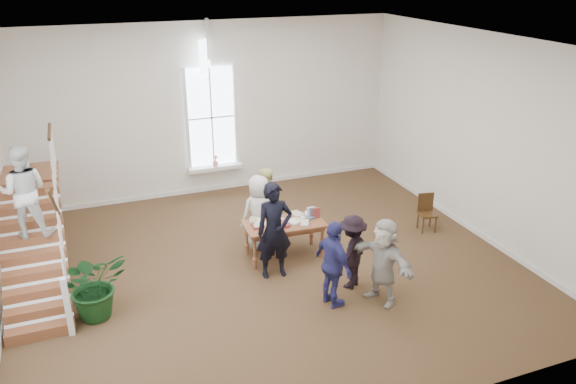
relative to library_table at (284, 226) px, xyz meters
name	(u,v)px	position (x,y,z in m)	size (l,w,h in m)	color
ground	(268,266)	(-0.47, -0.31, -0.71)	(10.00, 10.00, 0.00)	#402819
room_shell	(215,177)	(-0.47, 4.08, -0.30)	(10.49, 10.00, 10.00)	silver
staircase	(29,213)	(-4.81, 0.44, 0.91)	(1.10, 4.10, 2.92)	brown
library_table	(284,226)	(0.00, 0.00, 0.00)	(1.71, 0.91, 0.85)	brown
police_officer	(274,231)	(-0.45, -0.66, 0.28)	(0.72, 0.47, 1.98)	black
elderly_woman	(259,212)	(-0.35, 0.59, 0.13)	(0.81, 0.53, 1.66)	silver
person_yellow	(265,202)	(-0.05, 1.09, 0.11)	(0.79, 0.62, 1.63)	#F1EE97
woman_cluster_a	(333,265)	(0.18, -2.03, 0.13)	(0.98, 0.41, 1.67)	navy
woman_cluster_b	(352,252)	(0.78, -1.58, 0.04)	(0.96, 0.55, 1.49)	black
woman_cluster_c	(383,261)	(1.08, -2.23, 0.12)	(1.53, 0.49, 1.65)	#BDB5AA
floor_plant	(94,285)	(-3.87, -0.84, -0.08)	(1.13, 0.98, 1.25)	#113714
side_chair	(426,210)	(3.55, 0.01, -0.23)	(0.45, 0.45, 0.88)	#35210E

